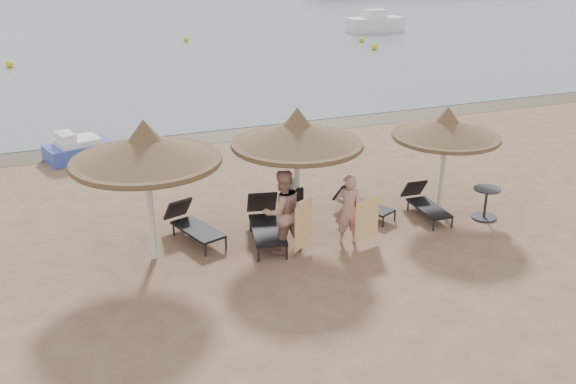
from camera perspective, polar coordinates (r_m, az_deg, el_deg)
name	(u,v)px	position (r m, az deg, el deg)	size (l,w,h in m)	color
ground	(308,256)	(14.14, 1.77, -5.70)	(160.00, 160.00, 0.00)	#916F55
wet_sand_strip	(201,138)	(22.45, -7.72, 4.80)	(200.00, 1.60, 0.01)	brown
palapa_left	(146,149)	(13.39, -12.55, 3.71)	(3.15, 3.15, 3.12)	silver
palapa_center	(297,134)	(14.42, 0.82, 5.18)	(3.03, 3.03, 3.01)	silver
palapa_right	(446,128)	(16.28, 13.91, 5.50)	(2.69, 2.69, 2.67)	silver
lounger_far_left	(192,224)	(14.94, -8.55, -2.79)	(1.13, 1.90, 0.81)	#27282D
lounger_near_left	(266,222)	(14.76, -1.99, -2.64)	(1.11, 2.17, 0.93)	#27282D
lounger_near_right	(361,202)	(16.16, 6.50, -0.87)	(1.15, 1.69, 0.73)	#27282D
lounger_far_right	(424,202)	(16.35, 12.03, -0.91)	(0.65, 1.71, 0.75)	#27282D
side_table	(485,204)	(16.53, 17.14, -1.04)	(0.66, 0.66, 0.79)	#27282D
person_left	(282,205)	(13.87, -0.51, -1.18)	(1.02, 0.66, 2.21)	tan
person_right	(348,204)	(14.37, 5.40, -1.07)	(0.88, 0.57, 1.92)	tan
towel_left	(303,225)	(13.85, 1.37, -2.94)	(0.60, 0.48, 1.05)	orange
towel_right	(367,219)	(14.45, 7.04, -2.37)	(0.66, 0.16, 0.94)	orange
bag_patterned	(294,185)	(15.00, 0.53, 0.61)	(0.28, 0.18, 0.33)	white
bag_dark	(299,194)	(14.75, 1.03, -0.22)	(0.22, 0.14, 0.29)	black
pedal_boat	(78,149)	(21.08, -18.19, 3.69)	(2.19, 1.64, 0.91)	#3852B8
buoy_left	(10,64)	(37.34, -23.51, 10.40)	(0.39, 0.39, 0.39)	yellow
buoy_mid	(186,39)	(43.48, -9.06, 13.28)	(0.33, 0.33, 0.33)	yellow
buoy_right	(374,47)	(40.15, 7.66, 12.69)	(0.40, 0.40, 0.40)	yellow
buoy_extra	(362,40)	(42.98, 6.56, 13.30)	(0.32, 0.32, 0.32)	yellow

